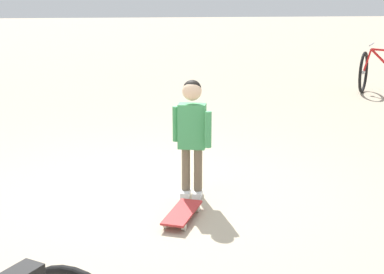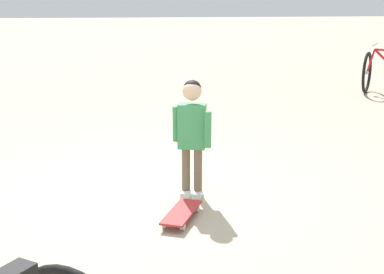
{
  "view_description": "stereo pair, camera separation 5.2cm",
  "coord_description": "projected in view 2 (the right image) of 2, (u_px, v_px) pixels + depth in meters",
  "views": [
    {
      "loc": [
        0.04,
        5.02,
        1.91
      ],
      "look_at": [
        -0.4,
        0.02,
        0.55
      ],
      "focal_mm": 54.98,
      "sensor_mm": 36.0,
      "label": 1
    },
    {
      "loc": [
        -0.01,
        5.03,
        1.91
      ],
      "look_at": [
        -0.4,
        0.02,
        0.55
      ],
      "focal_mm": 54.98,
      "sensor_mm": 36.0,
      "label": 2
    }
  ],
  "objects": [
    {
      "name": "skateboard",
      "position": [
        181.0,
        213.0,
        4.8
      ],
      "size": [
        0.38,
        0.59,
        0.07
      ],
      "color": "#B22D2D",
      "rests_on": "ground"
    },
    {
      "name": "child_person",
      "position": [
        192.0,
        125.0,
        5.18
      ],
      "size": [
        0.33,
        0.29,
        1.06
      ],
      "color": "brown",
      "rests_on": "ground"
    },
    {
      "name": "ground_plane",
      "position": [
        148.0,
        196.0,
        5.34
      ],
      "size": [
        50.0,
        50.0,
        0.0
      ],
      "primitive_type": "plane",
      "color": "tan"
    }
  ]
}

